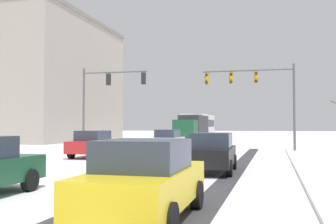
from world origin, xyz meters
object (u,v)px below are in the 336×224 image
Objects in this scene: traffic_signal_near_right at (256,87)px; car_silver_lead at (168,140)px; bus_oncoming at (199,125)px; office_building_far_left_block at (25,81)px; car_red_second at (94,144)px; traffic_signal_near_left at (105,92)px; box_truck_delivery at (192,129)px; car_yellow_cab_fifth at (145,179)px; car_black_third at (212,152)px.

traffic_signal_near_right is 1.65× the size of car_silver_lead.
bus_oncoming is 0.52× the size of office_building_far_left_block.
bus_oncoming reaches higher than car_red_second.
car_red_second is (2.17, -6.28, -3.79)m from traffic_signal_near_left.
car_yellow_cab_fifth is at bearing -79.80° from box_truck_delivery.
office_building_far_left_block is at bearing 136.04° from car_black_third.
car_red_second is at bearing -97.33° from box_truck_delivery.
traffic_signal_near_right is 12.58m from box_truck_delivery.
office_building_far_left_block reaches higher than car_black_third.
car_red_second is 0.19× the size of office_building_far_left_block.
traffic_signal_near_left reaches higher than car_yellow_cab_fifth.
traffic_signal_near_left is 0.59× the size of bus_oncoming.
bus_oncoming is (-1.23, 19.42, 1.18)m from car_silver_lead.
box_truck_delivery is 25.11m from office_building_far_left_block.
bus_oncoming is at bearing 10.31° from office_building_far_left_block.
office_building_far_left_block is at bearing 139.29° from traffic_signal_near_left.
bus_oncoming is at bearing 93.64° from car_silver_lead.
box_truck_delivery is at bearing 69.08° from traffic_signal_near_left.
box_truck_delivery is (-7.00, 9.96, -3.18)m from traffic_signal_near_right.
traffic_signal_near_right is at bearing 86.76° from car_yellow_cab_fifth.
traffic_signal_near_right is (11.48, 1.77, 0.21)m from traffic_signal_near_left.
traffic_signal_near_left reaches higher than box_truck_delivery.
car_black_third is (-1.20, -13.68, -4.00)m from traffic_signal_near_right.
traffic_signal_near_left reaches higher than car_silver_lead.
car_red_second is at bearing -70.99° from traffic_signal_near_left.
car_yellow_cab_fifth is at bearing -80.68° from bus_oncoming.
car_yellow_cab_fifth is 41.57m from bus_oncoming.
car_black_third is at bearing -43.96° from office_building_far_left_block.
traffic_signal_near_left is at bearing -163.88° from car_silver_lead.
box_truck_delivery is at bearing 82.67° from car_red_second.
car_yellow_cab_fifth is at bearing -63.16° from traffic_signal_near_left.
traffic_signal_near_right reaches higher than car_black_third.
car_red_second is at bearing -92.83° from bus_oncoming.
car_black_third is 1.01× the size of car_yellow_cab_fifth.
car_silver_lead is 8.07m from car_red_second.
bus_oncoming is (3.50, 20.78, -2.62)m from traffic_signal_near_left.
bus_oncoming is (1.34, 27.07, 1.18)m from car_red_second.
office_building_far_left_block is (-24.06, 15.26, 7.09)m from car_silver_lead.
traffic_signal_near_right reaches higher than car_red_second.
traffic_signal_near_right is at bearing 40.84° from car_red_second.
car_red_second is 0.37× the size of bus_oncoming.
car_black_third is at bearing -67.38° from car_silver_lead.
car_red_second is 1.00× the size of car_yellow_cab_fifth.
car_red_second and car_black_third have the same top height.
car_black_third is at bearing -34.78° from car_red_second.
car_silver_lead is 19.49m from bus_oncoming.
traffic_signal_near_right is 14.31m from car_black_third.
traffic_signal_near_left is 25.71m from office_building_far_left_block.
box_truck_delivery is (0.98, -9.06, -0.36)m from bus_oncoming.
car_yellow_cab_fifth is at bearing -75.72° from car_silver_lead.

